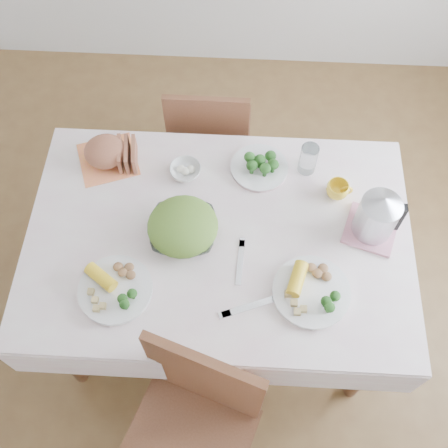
# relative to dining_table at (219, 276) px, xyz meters

# --- Properties ---
(floor) EXTENTS (3.60, 3.60, 0.00)m
(floor) POSITION_rel_dining_table_xyz_m (0.00, 0.00, -0.38)
(floor) COLOR brown
(floor) RESTS_ON ground
(dining_table) EXTENTS (1.40, 0.90, 0.75)m
(dining_table) POSITION_rel_dining_table_xyz_m (0.00, 0.00, 0.00)
(dining_table) COLOR brown
(dining_table) RESTS_ON floor
(tablecloth) EXTENTS (1.50, 1.00, 0.01)m
(tablecloth) POSITION_rel_dining_table_xyz_m (0.00, 0.00, 0.38)
(tablecloth) COLOR silver
(tablecloth) RESTS_ON dining_table
(chair_near) EXTENTS (0.56, 0.56, 0.98)m
(chair_near) POSITION_rel_dining_table_xyz_m (-0.08, -0.73, 0.09)
(chair_near) COLOR brown
(chair_near) RESTS_ON floor
(chair_far) EXTENTS (0.40, 0.40, 0.88)m
(chair_far) POSITION_rel_dining_table_xyz_m (-0.09, 0.77, 0.09)
(chair_far) COLOR brown
(chair_far) RESTS_ON floor
(salad_bowl) EXTENTS (0.26, 0.26, 0.06)m
(salad_bowl) POSITION_rel_dining_table_xyz_m (-0.14, -0.00, 0.42)
(salad_bowl) COLOR white
(salad_bowl) RESTS_ON tablecloth
(dinner_plate_left) EXTENTS (0.38, 0.38, 0.02)m
(dinner_plate_left) POSITION_rel_dining_table_xyz_m (-0.36, -0.25, 0.40)
(dinner_plate_left) COLOR white
(dinner_plate_left) RESTS_ON tablecloth
(dinner_plate_right) EXTENTS (0.40, 0.40, 0.02)m
(dinner_plate_right) POSITION_rel_dining_table_xyz_m (0.35, -0.22, 0.40)
(dinner_plate_right) COLOR white
(dinner_plate_right) RESTS_ON tablecloth
(broccoli_plate) EXTENTS (0.25, 0.25, 0.02)m
(broccoli_plate) POSITION_rel_dining_table_xyz_m (0.15, 0.32, 0.40)
(broccoli_plate) COLOR beige
(broccoli_plate) RESTS_ON tablecloth
(napkin) EXTENTS (0.30, 0.30, 0.00)m
(napkin) POSITION_rel_dining_table_xyz_m (-0.49, 0.34, 0.39)
(napkin) COLOR #F5874D
(napkin) RESTS_ON tablecloth
(bread_loaf) EXTENTS (0.19, 0.18, 0.11)m
(bread_loaf) POSITION_rel_dining_table_xyz_m (-0.49, 0.34, 0.45)
(bread_loaf) COLOR brown
(bread_loaf) RESTS_ON napkin
(fruit_bowl) EXTENTS (0.16, 0.16, 0.04)m
(fruit_bowl) POSITION_rel_dining_table_xyz_m (-0.15, 0.29, 0.41)
(fruit_bowl) COLOR white
(fruit_bowl) RESTS_ON tablecloth
(yellow_mug) EXTENTS (0.09, 0.09, 0.07)m
(yellow_mug) POSITION_rel_dining_table_xyz_m (0.46, 0.21, 0.42)
(yellow_mug) COLOR yellow
(yellow_mug) RESTS_ON tablecloth
(glass_tumbler) EXTENTS (0.08, 0.08, 0.14)m
(glass_tumbler) POSITION_rel_dining_table_xyz_m (0.35, 0.34, 0.45)
(glass_tumbler) COLOR white
(glass_tumbler) RESTS_ON tablecloth
(pink_tray) EXTENTS (0.24, 0.24, 0.02)m
(pink_tray) POSITION_rel_dining_table_xyz_m (0.59, 0.06, 0.40)
(pink_tray) COLOR #CC7D91
(pink_tray) RESTS_ON tablecloth
(electric_kettle) EXTENTS (0.19, 0.19, 0.21)m
(electric_kettle) POSITION_rel_dining_table_xyz_m (0.59, 0.06, 0.51)
(electric_kettle) COLOR #B2B5BA
(electric_kettle) RESTS_ON pink_tray
(fork_left) EXTENTS (0.03, 0.19, 0.00)m
(fork_left) POSITION_rel_dining_table_xyz_m (0.09, -0.11, 0.39)
(fork_left) COLOR silver
(fork_left) RESTS_ON tablecloth
(knife) EXTENTS (0.21, 0.10, 0.00)m
(knife) POSITION_rel_dining_table_xyz_m (0.13, -0.29, 0.39)
(knife) COLOR silver
(knife) RESTS_ON tablecloth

